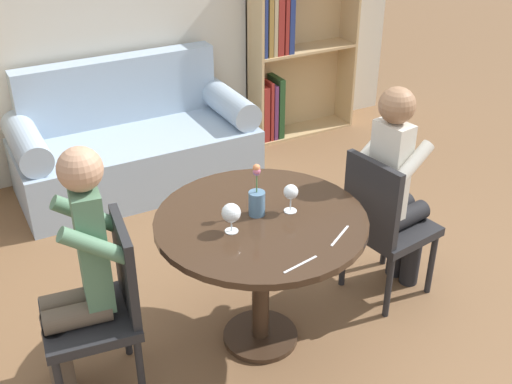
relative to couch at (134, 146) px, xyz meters
name	(u,v)px	position (x,y,z in m)	size (l,w,h in m)	color
ground_plane	(260,338)	(0.00, -1.98, -0.31)	(16.00, 16.00, 0.00)	brown
round_table	(261,241)	(0.00, -1.98, 0.32)	(1.04, 1.04, 0.76)	#382619
couch	(134,146)	(0.00, 0.00, 0.00)	(1.75, 0.80, 0.92)	#9EB2C6
bookshelf_right	(288,50)	(1.49, 0.27, 0.45)	(0.95, 0.28, 1.51)	tan
chair_left	(104,304)	(-0.79, -1.92, 0.18)	(0.47, 0.47, 0.90)	#232326
chair_right	(383,221)	(0.79, -1.96, 0.18)	(0.48, 0.48, 0.90)	#232326
person_left	(78,276)	(-0.87, -1.90, 0.36)	(0.44, 0.37, 1.28)	brown
person_right	(397,189)	(0.87, -1.94, 0.35)	(0.45, 0.38, 1.27)	black
wine_glass_left	(231,213)	(-0.18, -2.02, 0.55)	(0.09, 0.09, 0.15)	white
wine_glass_right	(291,193)	(0.16, -1.99, 0.55)	(0.07, 0.07, 0.15)	white
flower_vase	(257,198)	(0.00, -1.94, 0.54)	(0.08, 0.08, 0.27)	slate
knife_left_setting	(340,236)	(0.25, -2.29, 0.45)	(0.17, 0.11, 0.00)	silver
fork_left_setting	(300,264)	(-0.03, -2.39, 0.45)	(0.19, 0.05, 0.00)	silver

